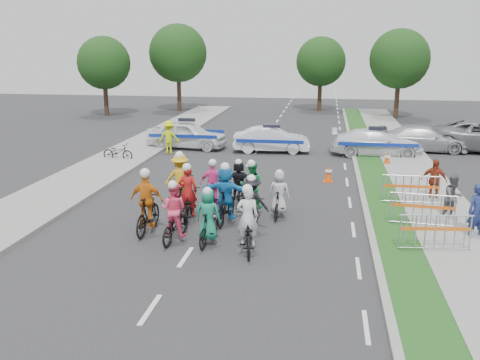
% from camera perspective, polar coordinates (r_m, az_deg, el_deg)
% --- Properties ---
extents(ground, '(90.00, 90.00, 0.00)m').
position_cam_1_polar(ground, '(14.73, -5.83, -8.19)').
color(ground, '#28282B').
rests_on(ground, ground).
extents(curb_right, '(0.20, 60.00, 0.12)m').
position_cam_1_polar(curb_right, '(19.01, 13.25, -3.09)').
color(curb_right, gray).
rests_on(curb_right, ground).
extents(grass_strip, '(1.20, 60.00, 0.11)m').
position_cam_1_polar(grass_strip, '(19.08, 15.34, -3.18)').
color(grass_strip, '#1E4B18').
rests_on(grass_strip, ground).
extents(sidewalk_right, '(2.40, 60.00, 0.13)m').
position_cam_1_polar(sidewalk_right, '(19.37, 20.65, -3.31)').
color(sidewalk_right, gray).
rests_on(sidewalk_right, ground).
extents(sidewalk_left, '(3.00, 60.00, 0.13)m').
position_cam_1_polar(sidewalk_left, '(21.49, -19.30, -1.51)').
color(sidewalk_left, gray).
rests_on(sidewalk_left, ground).
extents(rider_0, '(0.98, 2.00, 1.95)m').
position_cam_1_polar(rider_0, '(14.83, 0.82, -5.28)').
color(rider_0, black).
rests_on(rider_0, ground).
extents(rider_1, '(0.77, 1.69, 1.73)m').
position_cam_1_polar(rider_1, '(15.36, -3.40, -4.47)').
color(rider_1, black).
rests_on(rider_1, ground).
extents(rider_2, '(0.83, 1.87, 1.85)m').
position_cam_1_polar(rider_2, '(15.73, -7.01, -4.07)').
color(rider_2, black).
rests_on(rider_2, ground).
extents(rider_3, '(1.04, 1.96, 2.05)m').
position_cam_1_polar(rider_3, '(16.47, -9.84, -2.99)').
color(rider_3, black).
rests_on(rider_3, ground).
extents(rider_4, '(1.04, 1.82, 1.83)m').
position_cam_1_polar(rider_4, '(16.37, 1.25, -3.15)').
color(rider_4, black).
rests_on(rider_4, ground).
extents(rider_5, '(1.65, 1.96, 2.02)m').
position_cam_1_polar(rider_5, '(17.10, -1.53, -1.92)').
color(rider_5, black).
rests_on(rider_5, ground).
extents(rider_6, '(0.86, 1.97, 1.95)m').
position_cam_1_polar(rider_6, '(17.44, -5.53, -2.34)').
color(rider_6, black).
rests_on(rider_6, ground).
extents(rider_7, '(0.74, 1.62, 1.66)m').
position_cam_1_polar(rider_7, '(17.74, 4.18, -1.98)').
color(rider_7, black).
rests_on(rider_7, ground).
extents(rider_8, '(0.87, 1.90, 1.88)m').
position_cam_1_polar(rider_8, '(18.18, 1.23, -1.41)').
color(rider_8, black).
rests_on(rider_8, ground).
extents(rider_9, '(0.95, 1.77, 1.83)m').
position_cam_1_polar(rider_9, '(18.52, -2.85, -1.10)').
color(rider_9, black).
rests_on(rider_9, ground).
extents(rider_10, '(1.17, 2.03, 2.02)m').
position_cam_1_polar(rider_10, '(18.96, -6.34, -0.58)').
color(rider_10, black).
rests_on(rider_10, ground).
extents(rider_11, '(1.39, 1.65, 1.69)m').
position_cam_1_polar(rider_11, '(19.14, -0.13, -0.53)').
color(rider_11, black).
rests_on(rider_11, ground).
extents(police_car_0, '(4.57, 2.22, 1.50)m').
position_cam_1_polar(police_car_0, '(29.86, -5.66, 4.83)').
color(police_car_0, white).
rests_on(police_car_0, ground).
extents(police_car_1, '(4.15, 1.75, 1.33)m').
position_cam_1_polar(police_car_1, '(28.68, 3.37, 4.31)').
color(police_car_1, white).
rests_on(police_car_1, ground).
extents(police_car_2, '(4.66, 1.91, 1.35)m').
position_cam_1_polar(police_car_2, '(28.59, 14.37, 3.88)').
color(police_car_2, white).
rests_on(police_car_2, ground).
extents(civilian_sedan, '(4.61, 1.92, 1.33)m').
position_cam_1_polar(civilian_sedan, '(30.53, 19.02, 4.16)').
color(civilian_sedan, '#B6B6BB').
rests_on(civilian_sedan, ground).
extents(spectator_0, '(0.67, 0.49, 1.70)m').
position_cam_1_polar(spectator_0, '(17.10, 24.05, -3.16)').
color(spectator_0, navy).
rests_on(spectator_0, ground).
extents(spectator_1, '(0.94, 0.87, 1.54)m').
position_cam_1_polar(spectator_1, '(18.72, 21.81, -1.76)').
color(spectator_1, '#504F54').
rests_on(spectator_1, ground).
extents(spectator_2, '(1.00, 0.70, 1.57)m').
position_cam_1_polar(spectator_2, '(20.78, 19.99, -0.03)').
color(spectator_2, maroon).
rests_on(spectator_2, ground).
extents(marshal_hiviz, '(1.14, 0.67, 1.73)m').
position_cam_1_polar(marshal_hiviz, '(28.49, -7.58, 4.55)').
color(marshal_hiviz, '#CDE30B').
rests_on(marshal_hiviz, ground).
extents(barrier_0, '(2.04, 0.73, 1.12)m').
position_cam_1_polar(barrier_0, '(15.65, 20.09, -5.45)').
color(barrier_0, '#A5A8AD').
rests_on(barrier_0, ground).
extents(barrier_1, '(2.04, 0.69, 1.12)m').
position_cam_1_polar(barrier_1, '(17.62, 18.86, -3.17)').
color(barrier_1, '#A5A8AD').
rests_on(barrier_1, ground).
extents(barrier_2, '(2.00, 0.51, 1.12)m').
position_cam_1_polar(barrier_2, '(19.94, 17.74, -1.09)').
color(barrier_2, '#A5A8AD').
rests_on(barrier_2, ground).
extents(cone_0, '(0.40, 0.40, 0.70)m').
position_cam_1_polar(cone_0, '(22.73, 9.41, 0.67)').
color(cone_0, '#F24C0C').
rests_on(cone_0, ground).
extents(cone_1, '(0.40, 0.40, 0.70)m').
position_cam_1_polar(cone_1, '(26.25, 15.43, 2.17)').
color(cone_1, '#F24C0C').
rests_on(cone_1, ground).
extents(parked_bike, '(1.63, 0.71, 0.83)m').
position_cam_1_polar(parked_bike, '(27.28, -12.90, 2.93)').
color(parked_bike, black).
rests_on(parked_bike, ground).
extents(tree_0, '(4.20, 4.20, 6.30)m').
position_cam_1_polar(tree_0, '(44.77, -14.33, 12.01)').
color(tree_0, '#382619').
rests_on(tree_0, ground).
extents(tree_1, '(4.55, 4.55, 6.82)m').
position_cam_1_polar(tree_1, '(43.48, 16.67, 12.26)').
color(tree_1, '#382619').
rests_on(tree_1, ground).
extents(tree_3, '(4.90, 4.90, 7.35)m').
position_cam_1_polar(tree_3, '(46.86, -6.63, 13.28)').
color(tree_3, '#382619').
rests_on(tree_3, ground).
extents(tree_4, '(4.20, 4.20, 6.30)m').
position_cam_1_polar(tree_4, '(47.15, 8.62, 12.37)').
color(tree_4, '#382619').
rests_on(tree_4, ground).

